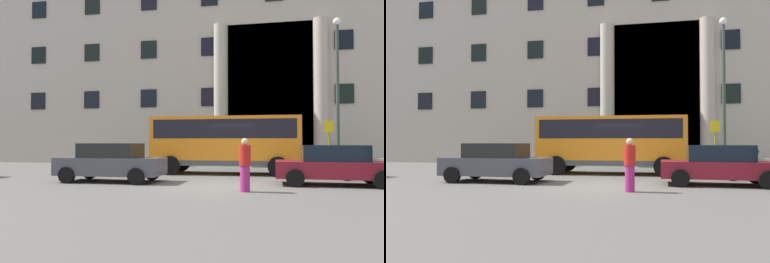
% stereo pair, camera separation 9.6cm
% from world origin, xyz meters
% --- Properties ---
extents(ground_plane, '(80.00, 64.00, 0.12)m').
position_xyz_m(ground_plane, '(0.00, 0.00, -0.06)').
color(ground_plane, '#5C5952').
extents(office_building_facade, '(38.47, 9.72, 21.20)m').
position_xyz_m(office_building_facade, '(0.01, 17.48, 10.59)').
color(office_building_facade, '#B0A799').
rests_on(office_building_facade, ground_plane).
extents(orange_minibus, '(7.05, 2.82, 2.75)m').
position_xyz_m(orange_minibus, '(-0.21, 5.50, 1.65)').
color(orange_minibus, orange).
rests_on(orange_minibus, ground_plane).
extents(bus_stop_sign, '(0.44, 0.08, 2.65)m').
position_xyz_m(bus_stop_sign, '(4.87, 7.64, 1.64)').
color(bus_stop_sign, '#989513').
rests_on(bus_stop_sign, ground_plane).
extents(hedge_planter_entrance_left, '(1.50, 0.86, 1.31)m').
position_xyz_m(hedge_planter_entrance_left, '(-8.45, 10.23, 0.63)').
color(hedge_planter_entrance_left, gray).
rests_on(hedge_planter_entrance_left, ground_plane).
extents(hedge_planter_west, '(2.08, 0.91, 1.58)m').
position_xyz_m(hedge_planter_west, '(1.86, 10.90, 0.76)').
color(hedge_planter_west, slate).
rests_on(hedge_planter_west, ground_plane).
extents(hedge_planter_far_east, '(1.47, 0.82, 1.32)m').
position_xyz_m(hedge_planter_far_east, '(-4.24, 10.60, 0.64)').
color(hedge_planter_far_east, slate).
rests_on(hedge_planter_far_east, ground_plane).
extents(hedge_planter_far_west, '(2.17, 0.84, 1.36)m').
position_xyz_m(hedge_planter_far_west, '(6.63, 10.58, 0.66)').
color(hedge_planter_far_west, gray).
rests_on(hedge_planter_far_west, ground_plane).
extents(parked_compact_extra, '(4.04, 2.06, 1.49)m').
position_xyz_m(parked_compact_extra, '(-4.13, 0.87, 0.76)').
color(parked_compact_extra, '#46464F').
rests_on(parked_compact_extra, ground_plane).
extents(parked_sedan_second, '(4.10, 2.09, 1.43)m').
position_xyz_m(parked_sedan_second, '(4.17, 1.35, 0.73)').
color(parked_sedan_second, maroon).
rests_on(parked_sedan_second, ground_plane).
extents(motorcycle_far_end, '(2.01, 0.55, 0.89)m').
position_xyz_m(motorcycle_far_end, '(5.58, 3.09, 0.46)').
color(motorcycle_far_end, black).
rests_on(motorcycle_far_end, ground_plane).
extents(pedestrian_man_red_shirt, '(0.36, 0.36, 1.66)m').
position_xyz_m(pedestrian_man_red_shirt, '(1.18, -1.14, 0.83)').
color(pedestrian_man_red_shirt, '#A0236D').
rests_on(pedestrian_man_red_shirt, ground_plane).
extents(lamppost_plaza_centre, '(0.40, 0.40, 8.19)m').
position_xyz_m(lamppost_plaza_centre, '(5.44, 8.35, 4.73)').
color(lamppost_plaza_centre, '#343F38').
rests_on(lamppost_plaza_centre, ground_plane).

